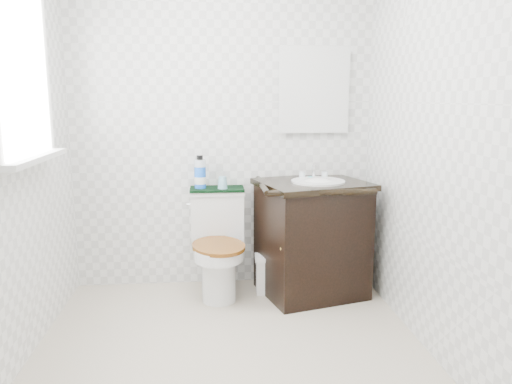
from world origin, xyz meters
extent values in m
plane|color=beige|center=(0.00, 0.00, 0.00)|extent=(2.40, 2.40, 0.00)
plane|color=white|center=(0.00, 1.20, 1.20)|extent=(2.40, 0.00, 2.40)
plane|color=white|center=(0.00, -1.20, 1.20)|extent=(2.40, 0.00, 2.40)
plane|color=white|center=(1.10, 0.00, 1.20)|extent=(0.00, 2.40, 2.40)
cube|color=white|center=(-1.07, 0.25, 1.55)|extent=(0.02, 0.70, 0.90)
cube|color=silver|center=(0.67, 1.18, 1.45)|extent=(0.50, 0.02, 0.60)
cylinder|color=white|center=(-0.05, 0.82, 0.18)|extent=(0.24, 0.24, 0.36)
cube|color=white|center=(-0.05, 1.07, 0.18)|extent=(0.24, 0.28, 0.36)
cube|color=white|center=(-0.05, 1.09, 0.53)|extent=(0.38, 0.18, 0.34)
cube|color=white|center=(-0.05, 1.09, 0.72)|extent=(0.40, 0.20, 0.03)
cylinder|color=white|center=(-0.05, 0.78, 0.36)|extent=(0.34, 0.34, 0.08)
cylinder|color=brown|center=(-0.05, 0.78, 0.41)|extent=(0.42, 0.42, 0.03)
cube|color=black|center=(0.62, 0.91, 0.39)|extent=(0.80, 0.73, 0.78)
cube|color=black|center=(0.62, 0.91, 0.80)|extent=(0.85, 0.78, 0.04)
cylinder|color=white|center=(0.65, 0.87, 0.83)|extent=(0.37, 0.37, 0.01)
ellipsoid|color=white|center=(0.65, 0.87, 0.77)|extent=(0.32, 0.32, 0.16)
cylinder|color=silver|center=(0.65, 1.03, 0.87)|extent=(0.02, 0.02, 0.10)
cube|color=white|center=(0.31, 0.93, 0.12)|extent=(0.18, 0.14, 0.25)
cube|color=white|center=(0.31, 0.93, 0.26)|extent=(0.20, 0.16, 0.03)
cube|color=black|center=(-0.05, 1.09, 0.75)|extent=(0.39, 0.22, 0.02)
cylinder|color=blue|center=(-0.17, 1.09, 0.83)|extent=(0.08, 0.08, 0.15)
cylinder|color=silver|center=(-0.17, 1.09, 0.93)|extent=(0.08, 0.08, 0.05)
cylinder|color=black|center=(-0.17, 1.09, 0.98)|extent=(0.05, 0.05, 0.03)
cone|color=#7BB3CA|center=(-0.01, 1.05, 0.80)|extent=(0.07, 0.07, 0.09)
ellipsoid|color=#1B7982|center=(0.63, 1.03, 0.83)|extent=(0.07, 0.04, 0.02)
camera|label=1|loc=(-0.10, -2.48, 1.39)|focal=35.00mm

